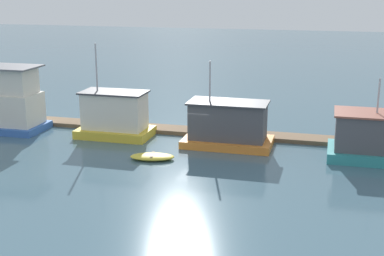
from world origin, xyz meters
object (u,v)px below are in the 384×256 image
houseboat_teal (371,138)px  houseboat_yellow (115,116)px  dinghy_yellow (152,157)px  houseboat_orange (228,126)px  houseboat_blue (4,101)px

houseboat_teal → houseboat_yellow: bearing=177.6°
dinghy_yellow → houseboat_orange: bearing=46.1°
houseboat_yellow → dinghy_yellow: houseboat_yellow is taller
houseboat_blue → houseboat_teal: size_ratio=1.38×
houseboat_orange → dinghy_yellow: 6.09m
houseboat_blue → houseboat_yellow: bearing=2.7°
houseboat_blue → houseboat_orange: size_ratio=1.19×
houseboat_blue → houseboat_yellow: houseboat_blue is taller
houseboat_yellow → dinghy_yellow: bearing=-45.4°
houseboat_orange → houseboat_teal: houseboat_orange is taller
houseboat_blue → houseboat_yellow: 8.99m
houseboat_blue → dinghy_yellow: houseboat_blue is taller
dinghy_yellow → houseboat_yellow: bearing=134.6°
houseboat_teal → dinghy_yellow: size_ratio=1.73×
dinghy_yellow → houseboat_teal: bearing=15.3°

